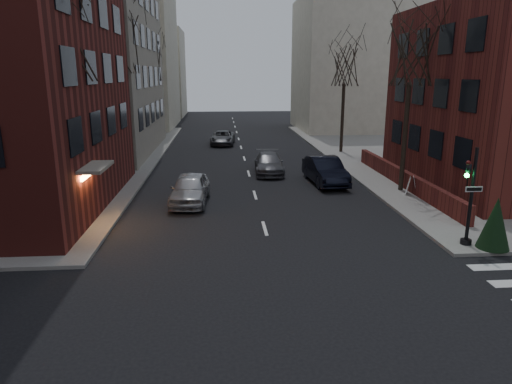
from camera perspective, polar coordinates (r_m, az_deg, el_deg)
low_wall_right at (r=29.78m, az=17.87°, el=1.70°), size 0.35×16.00×1.00m
building_distant_la at (r=64.23m, az=-16.82°, el=15.82°), size 14.00×16.00×18.00m
building_distant_ra at (r=60.29m, az=12.33°, el=15.27°), size 14.00×14.00×16.00m
building_distant_lb at (r=80.62m, az=-12.72°, el=14.27°), size 10.00×12.00×14.00m
traffic_signal at (r=20.16m, az=25.09°, el=-1.23°), size 0.76×0.44×4.00m
tree_left_a at (r=22.96m, az=-22.90°, el=17.35°), size 4.18×4.18×10.26m
tree_left_b at (r=34.60m, az=-16.63°, el=17.29°), size 4.40×4.40×10.80m
tree_left_c at (r=48.36m, az=-13.07°, el=15.52°), size 3.96×3.96×9.72m
tree_right_a at (r=28.02m, az=18.88°, el=16.09°), size 3.96×3.96×9.72m
tree_right_b at (r=41.28m, az=11.04°, el=15.23°), size 3.74×3.74×9.18m
streetlamp_near at (r=30.62m, az=-16.41°, el=8.95°), size 0.36×0.36×6.28m
streetlamp_far at (r=50.32m, az=-11.80°, el=11.21°), size 0.36×0.36×6.28m
parked_sedan at (r=29.82m, az=8.64°, el=2.67°), size 2.20×5.33×1.72m
car_lane_silver at (r=25.22m, az=-8.26°, el=0.40°), size 2.23×4.89×1.63m
car_lane_gray at (r=32.64m, az=1.62°, el=3.59°), size 2.22×4.98×1.42m
car_lane_far at (r=46.27m, az=-4.19°, el=6.78°), size 2.63×5.07×1.36m
sandwich_board at (r=27.86m, az=18.86°, el=0.79°), size 0.65×0.76×1.03m
evergreen_shrub at (r=20.40m, az=27.74°, el=-3.45°), size 1.50×1.50×2.09m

